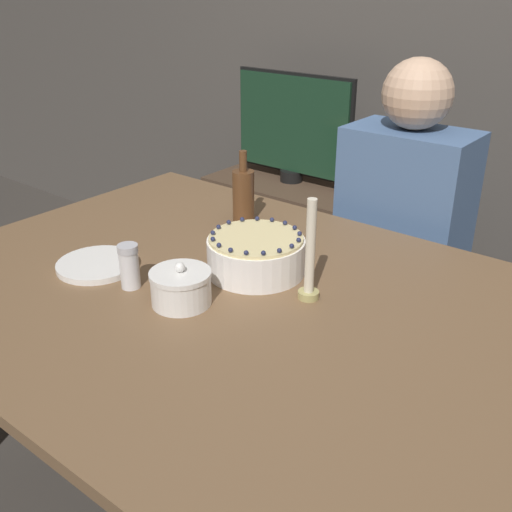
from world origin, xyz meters
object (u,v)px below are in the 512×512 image
Objects in this scene: sugar_shaker at (129,266)px; sugar_bowl at (181,287)px; candle at (310,260)px; tv_monitor at (293,127)px; person_man_blue_shirt at (398,269)px; cake at (256,255)px; bottle at (243,195)px.

sugar_bowl is at bearing 7.66° from sugar_shaker.
tv_monitor is (-0.79, 1.05, 0.00)m from candle.
person_man_blue_shirt is at bearing 73.03° from sugar_shaker.
candle reaches higher than cake.
candle reaches higher than sugar_bowl.
sugar_shaker reaches higher than cake.
tv_monitor is at bearing 120.89° from cake.
sugar_shaker is 0.09× the size of person_man_blue_shirt.
candle is 0.43× the size of tv_monitor.
bottle is at bearing 50.43° from person_man_blue_shirt.
sugar_bowl is 0.95m from person_man_blue_shirt.
candle is 0.77m from person_man_blue_shirt.
candle reaches higher than bottle.
person_man_blue_shirt reaches higher than bottle.
person_man_blue_shirt is (0.13, 0.90, -0.26)m from sugar_bowl.
sugar_shaker is 0.50× the size of bottle.
sugar_shaker is at bearing -172.34° from sugar_bowl.
cake is 0.20× the size of person_man_blue_shirt.
candle is 0.52m from bottle.
cake is 1.12× the size of bottle.
sugar_shaker is (-0.15, -0.02, 0.02)m from sugar_bowl.
person_man_blue_shirt reaches higher than tv_monitor.
bottle is 0.85m from tv_monitor.
person_man_blue_shirt is (0.28, 0.92, -0.28)m from sugar_shaker.
tv_monitor is at bearing -26.70° from person_man_blue_shirt.
sugar_bowl is at bearing -98.45° from cake.
cake is 1.74× the size of sugar_bowl.
person_man_blue_shirt is (0.09, 0.67, -0.27)m from cake.
bottle reaches higher than cake.
tv_monitor is (-0.42, 1.28, 0.05)m from sugar_shaker.
person_man_blue_shirt is at bearing 50.43° from bottle.
candle is (0.18, -0.03, 0.05)m from cake.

